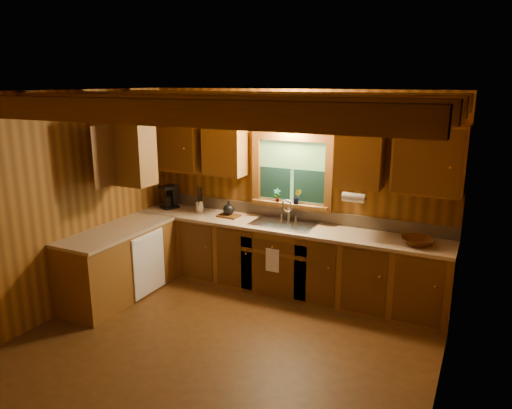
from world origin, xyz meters
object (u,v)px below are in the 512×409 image
Objects in this scene: coffee_maker at (170,197)px; wicker_basket at (417,241)px; sink at (283,228)px; cutting_board at (229,216)px.

wicker_basket is (3.48, -0.13, -0.12)m from coffee_maker.
cutting_board is (-0.81, 0.00, 0.06)m from sink.
wicker_basket reaches higher than cutting_board.
coffee_maker reaches higher than wicker_basket.
coffee_maker reaches higher than cutting_board.
coffee_maker is at bearing 178.32° from cutting_board.
coffee_maker is 1.18× the size of cutting_board.
coffee_maker is 3.49m from wicker_basket.
cutting_board is 0.81× the size of wicker_basket.
wicker_basket is (1.67, -0.08, 0.09)m from sink.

